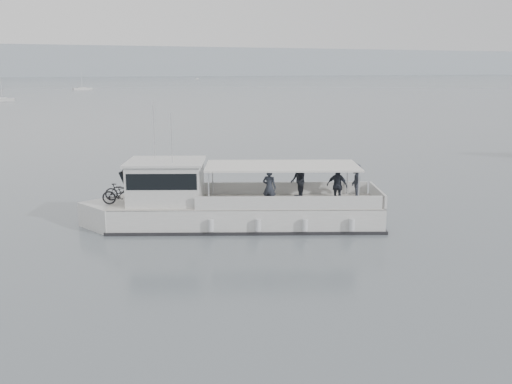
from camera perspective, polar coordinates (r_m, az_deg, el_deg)
name	(u,v)px	position (r m, az deg, el deg)	size (l,w,h in m)	color
ground	(201,216)	(29.39, -5.56, -2.38)	(1400.00, 1400.00, 0.00)	#505A5E
headland	(16,61)	(587.24, -22.86, 11.96)	(1400.00, 90.00, 28.00)	#939EA8
tour_boat	(220,205)	(27.28, -3.62, -1.34)	(14.07, 8.10, 6.07)	silver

